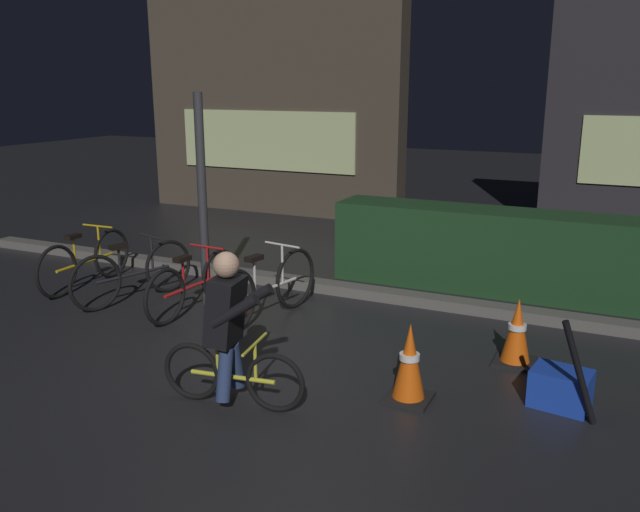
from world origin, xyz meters
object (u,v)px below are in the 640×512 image
Objects in this scene: blue_crate at (561,388)px; parked_bike_center_right at (266,288)px; parked_bike_leftmost at (85,261)px; traffic_cone_near at (409,363)px; street_post at (202,202)px; cyclist at (229,329)px; parked_bike_left_mid at (133,273)px; parked_bike_center_left at (194,284)px; traffic_cone_far at (517,332)px; closed_umbrella at (579,373)px.

parked_bike_center_right is at bearing 166.82° from blue_crate.
parked_bike_leftmost is 2.46× the size of traffic_cone_near.
cyclist is (1.58, -1.96, -0.55)m from street_post.
cyclist is (2.40, -1.69, 0.29)m from parked_bike_left_mid.
parked_bike_leftmost is 1.77m from parked_bike_center_left.
traffic_cone_near is (4.54, -1.21, -0.02)m from parked_bike_leftmost.
parked_bike_left_mid is at bearing 164.19° from traffic_cone_near.
parked_bike_leftmost is at bearing 178.68° from traffic_cone_far.
blue_crate is at bearing 19.83° from traffic_cone_near.
parked_bike_left_mid reaches higher than traffic_cone_near.
parked_bike_leftmost is at bearing 142.37° from cyclist.
street_post is 1.21m from parked_bike_left_mid.
cyclist reaches higher than traffic_cone_far.
closed_umbrella is at bearing -102.04° from parked_bike_leftmost.
parked_bike_leftmost is 3.80m from cyclist.
parked_bike_center_left is at bearing -74.93° from parked_bike_left_mid.
traffic_cone_near is 1.05× the size of traffic_cone_far.
street_post is 1.23m from parked_bike_center_right.
traffic_cone_near is (2.83, -1.30, -0.87)m from street_post.
closed_umbrella is (4.88, -0.88, 0.07)m from parked_bike_left_mid.
parked_bike_left_mid is 0.86m from parked_bike_center_left.
street_post is 1.49× the size of parked_bike_leftmost.
blue_crate is (0.45, -0.69, -0.15)m from traffic_cone_far.
parked_bike_left_mid reaches higher than blue_crate.
parked_bike_center_right is (1.71, 0.08, 0.02)m from parked_bike_left_mid.
cyclist is at bearing -132.58° from parked_bike_center_left.
parked_bike_leftmost is 1.87× the size of closed_umbrella.
parked_bike_center_right is 3.84× the size of blue_crate.
parked_bike_left_mid is at bearing 172.44° from blue_crate.
parked_bike_center_right reaches higher than parked_bike_leftmost.
parked_bike_center_right is 3.32m from closed_umbrella.
parked_bike_center_left is 4.11m from closed_umbrella.
traffic_cone_far is 1.40× the size of blue_crate.
traffic_cone_near is 0.76× the size of closed_umbrella.
parked_bike_left_mid is 1.24× the size of cyclist.
parked_bike_leftmost is 4.70m from traffic_cone_near.
parked_bike_left_mid is (0.90, -0.18, 0.00)m from parked_bike_leftmost.
parked_bike_center_left is 2.47× the size of traffic_cone_far.
parked_bike_center_right is 1.92m from cyclist.
parked_bike_leftmost is 0.94× the size of parked_bike_center_right.
street_post is 3.60m from traffic_cone_far.
cyclist is at bearing -148.70° from parked_bike_center_right.
parked_bike_left_mid is 1.01× the size of parked_bike_center_left.
closed_umbrella reaches higher than parked_bike_leftmost.
parked_bike_leftmost reaches higher than parked_bike_center_left.
traffic_cone_far is at bearing -83.96° from parked_bike_center_left.
parked_bike_leftmost is 5.20m from traffic_cone_far.
traffic_cone_far is at bearing 34.40° from cyclist.
street_post reaches higher than closed_umbrella.
parked_bike_center_right is 2.23m from traffic_cone_near.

